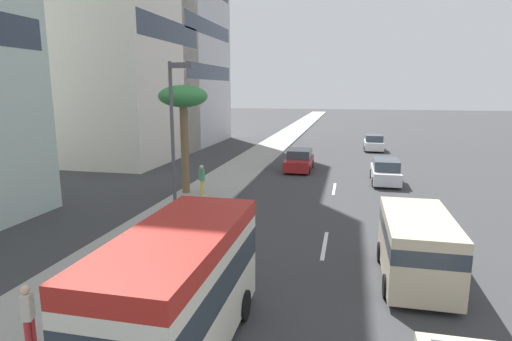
{
  "coord_description": "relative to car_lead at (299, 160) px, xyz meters",
  "views": [
    {
      "loc": [
        -2.81,
        -0.8,
        6.31
      ],
      "look_at": [
        18.66,
        4.02,
        1.98
      ],
      "focal_mm": 29.3,
      "sensor_mm": 36.0,
      "label": 1
    }
  ],
  "objects": [
    {
      "name": "lane_stripe_mid",
      "position": [
        -15.81,
        -2.94,
        -0.76
      ],
      "size": [
        3.2,
        0.16,
        0.01
      ],
      "primitive_type": "cube",
      "color": "silver",
      "rests_on": "ground_plane"
    },
    {
      "name": "palm_tree",
      "position": [
        -9.23,
        5.75,
        4.8
      ],
      "size": [
        2.84,
        2.84,
        6.36
      ],
      "color": "brown",
      "rests_on": "sidewalk_right"
    },
    {
      "name": "car_third",
      "position": [
        -3.22,
        -6.24,
        0.0
      ],
      "size": [
        4.46,
        1.84,
        1.63
      ],
      "color": "silver",
      "rests_on": "ground_plane"
    },
    {
      "name": "car_lead",
      "position": [
        0.0,
        0.0,
        0.0
      ],
      "size": [
        4.48,
        1.96,
        1.62
      ],
      "rotation": [
        0.0,
        0.0,
        3.14
      ],
      "color": "#A51E1E",
      "rests_on": "ground_plane"
    },
    {
      "name": "pedestrian_near_lamp",
      "position": [
        -24.61,
        3.47,
        0.3
      ],
      "size": [
        0.38,
        0.32,
        1.67
      ],
      "rotation": [
        0.0,
        0.0,
        0.37
      ],
      "color": "red",
      "rests_on": "sidewalk_right"
    },
    {
      "name": "sidewalk_right",
      "position": [
        2.1,
        4.49,
        -0.69
      ],
      "size": [
        162.0,
        3.68,
        0.15
      ],
      "primitive_type": "cube",
      "color": "#9E9B93",
      "rests_on": "ground_plane"
    },
    {
      "name": "minibus_second",
      "position": [
        -23.71,
        0.02,
        0.93
      ],
      "size": [
        6.11,
        2.44,
        3.1
      ],
      "rotation": [
        0.0,
        0.0,
        3.14
      ],
      "color": "silver",
      "rests_on": "ground_plane"
    },
    {
      "name": "lane_stripe_far",
      "position": [
        -5.76,
        -2.94,
        -0.76
      ],
      "size": [
        3.2,
        0.16,
        0.01
      ],
      "primitive_type": "cube",
      "color": "silver",
      "rests_on": "ground_plane"
    },
    {
      "name": "pedestrian_mid_block",
      "position": [
        -9.62,
        4.58,
        0.38
      ],
      "size": [
        0.35,
        0.39,
        1.79
      ],
      "rotation": [
        0.0,
        0.0,
        4.2
      ],
      "color": "gold",
      "rests_on": "sidewalk_right"
    },
    {
      "name": "ground_plane",
      "position": [
        2.1,
        -2.94,
        -0.77
      ],
      "size": [
        198.0,
        198.0,
        0.0
      ],
      "primitive_type": "plane",
      "color": "#38383A"
    },
    {
      "name": "car_fourth",
      "position": [
        12.28,
        -6.24,
        0.0
      ],
      "size": [
        4.0,
        1.91,
        1.64
      ],
      "color": "white",
      "rests_on": "ground_plane"
    },
    {
      "name": "van_sixth",
      "position": [
        -18.36,
        -6.06,
        0.52
      ],
      "size": [
        4.68,
        2.23,
        2.24
      ],
      "color": "beige",
      "rests_on": "ground_plane"
    },
    {
      "name": "street_lamp",
      "position": [
        -16.95,
        2.95,
        3.78
      ],
      "size": [
        0.24,
        0.97,
        7.17
      ],
      "color": "#4C4C51",
      "rests_on": "sidewalk_right"
    }
  ]
}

